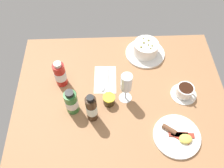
{
  "coord_description": "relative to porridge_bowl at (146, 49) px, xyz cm",
  "views": [
    {
      "loc": [
        7.33,
        69.79,
        108.92
      ],
      "look_at": [
        4.52,
        -1.32,
        7.33
      ],
      "focal_mm": 39.59,
      "sensor_mm": 36.0,
      "label": 1
    }
  ],
  "objects": [
    {
      "name": "sauce_bottle_brown",
      "position": [
        30.51,
        40.25,
        4.33
      ],
      "size": [
        5.28,
        5.28,
        18.34
      ],
      "color": "#382314",
      "rests_on": "ground_plane"
    },
    {
      "name": "ground_plane",
      "position": [
        15.91,
        27.25,
        -5.62
      ],
      "size": [
        110.0,
        84.0,
        3.0
      ],
      "primitive_type": "cube",
      "color": "#A8754C"
    },
    {
      "name": "cutlery_setting",
      "position": [
        23.91,
        18.13,
        -3.85
      ],
      "size": [
        12.46,
        18.69,
        0.9
      ],
      "color": "white",
      "rests_on": "ground_plane"
    },
    {
      "name": "sauce_bottle_red",
      "position": [
        46.98,
        18.81,
        3.33
      ],
      "size": [
        6.13,
        6.13,
        16.2
      ],
      "color": "#B21E19",
      "rests_on": "ground_plane"
    },
    {
      "name": "coffee_cup",
      "position": [
        -16.89,
        28.97,
        -1.22
      ],
      "size": [
        13.46,
        13.46,
        6.12
      ],
      "color": "white",
      "rests_on": "ground_plane"
    },
    {
      "name": "wine_glass",
      "position": [
        13.72,
        29.76,
        8.52
      ],
      "size": [
        6.73,
        6.73,
        18.6
      ],
      "color": "white",
      "rests_on": "ground_plane"
    },
    {
      "name": "jam_jar",
      "position": [
        22.21,
        32.41,
        -1.33
      ],
      "size": [
        6.1,
        6.1,
        5.51
      ],
      "color": "#34260F",
      "rests_on": "ground_plane"
    },
    {
      "name": "breakfast_plate",
      "position": [
        -8.99,
        52.25,
        -3.15
      ],
      "size": [
        22.2,
        22.2,
        3.7
      ],
      "color": "white",
      "rests_on": "ground_plane"
    },
    {
      "name": "porridge_bowl",
      "position": [
        0.0,
        0.0,
        0.0
      ],
      "size": [
        22.87,
        22.87,
        9.44
      ],
      "color": "white",
      "rests_on": "ground_plane"
    },
    {
      "name": "sauce_bottle_green",
      "position": [
        40.29,
        35.54,
        2.94
      ],
      "size": [
        6.33,
        6.33,
        15.56
      ],
      "color": "#337233",
      "rests_on": "ground_plane"
    }
  ]
}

